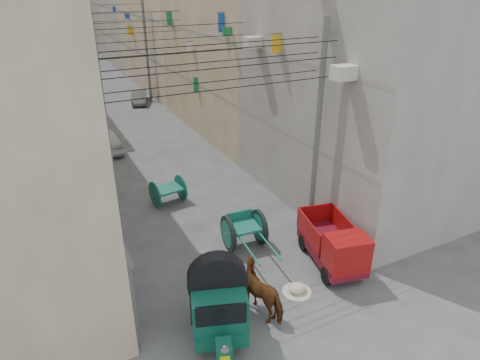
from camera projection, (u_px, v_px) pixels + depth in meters
building_row_right at (173, 9)px, 38.55m from camera, size 8.00×62.00×14.00m
shutters_left at (88, 192)px, 16.71m from camera, size 0.18×14.40×2.88m
signboards at (119, 78)px, 26.55m from camera, size 8.22×40.52×5.67m
ac_units at (298, 29)px, 15.05m from camera, size 0.70×6.55×3.35m
utility_poles at (137, 84)px, 22.56m from camera, size 7.40×22.20×8.00m
overhead_cables at (146, 34)px, 19.27m from camera, size 7.40×22.52×1.12m
auto_rickshaw at (218, 299)px, 11.63m from camera, size 2.19×2.94×1.99m
tonga_cart at (244, 230)px, 15.72m from camera, size 1.50×3.05×1.34m
mini_truck at (336, 249)px, 14.39m from camera, size 1.97×3.25×1.71m
second_cart at (168, 190)px, 18.79m from camera, size 1.46×1.33×1.17m
feed_sack at (297, 288)px, 13.60m from camera, size 0.58×0.47×0.29m
horse at (265, 290)px, 12.61m from camera, size 1.28×1.93×1.50m
distant_car_white at (103, 139)px, 24.54m from camera, size 1.84×3.96×1.31m
distant_car_grey at (139, 96)px, 33.87m from camera, size 1.95×3.42×1.07m
distant_car_green at (82, 84)px, 37.29m from camera, size 3.30×4.95×1.33m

